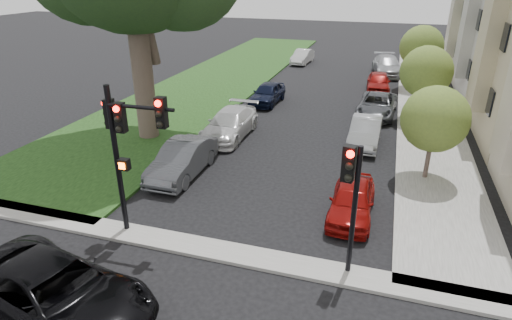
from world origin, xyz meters
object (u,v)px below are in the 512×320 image
(small_tree_c, at_px, (422,47))
(car_cross_near, at_px, (55,292))
(car_parked_3, at_px, (378,82))
(car_parked_6, at_px, (230,124))
(traffic_signal_secondary, at_px, (351,188))
(car_parked_1, at_px, (365,132))
(small_tree_a, at_px, (435,119))
(traffic_signal_main, at_px, (125,136))
(car_parked_0, at_px, (352,200))
(car_parked_7, at_px, (267,93))
(car_parked_5, at_px, (182,159))
(small_tree_b, at_px, (426,72))
(car_parked_9, at_px, (302,57))
(car_parked_4, at_px, (387,66))
(car_parked_2, at_px, (377,105))

(small_tree_c, bearing_deg, car_cross_near, -109.10)
(car_parked_3, relative_size, car_parked_6, 0.81)
(small_tree_c, bearing_deg, traffic_signal_secondary, -96.39)
(traffic_signal_secondary, height_order, car_parked_1, traffic_signal_secondary)
(small_tree_a, distance_m, traffic_signal_main, 12.08)
(car_parked_0, distance_m, car_parked_7, 14.65)
(car_parked_1, distance_m, car_parked_5, 9.51)
(small_tree_c, height_order, car_parked_6, small_tree_c)
(car_parked_6, relative_size, car_parked_7, 1.23)
(small_tree_b, relative_size, car_cross_near, 0.79)
(small_tree_c, xyz_separation_m, car_parked_1, (-2.80, -12.58, -2.40))
(car_parked_9, bearing_deg, car_parked_6, -84.72)
(car_parked_4, bearing_deg, car_parked_7, -132.58)
(car_parked_2, height_order, car_parked_6, car_parked_6)
(traffic_signal_secondary, height_order, car_parked_3, traffic_signal_secondary)
(car_parked_0, xyz_separation_m, car_parked_6, (-7.09, 6.29, 0.07))
(small_tree_c, height_order, traffic_signal_main, traffic_signal_main)
(car_parked_2, bearing_deg, car_parked_6, -136.88)
(car_cross_near, relative_size, car_parked_0, 1.47)
(traffic_signal_main, xyz_separation_m, car_parked_4, (7.36, 27.53, -2.77))
(traffic_signal_secondary, relative_size, car_parked_2, 0.86)
(car_parked_5, bearing_deg, small_tree_b, 46.64)
(car_parked_6, xyz_separation_m, car_parked_7, (0.19, 6.63, -0.03))
(car_cross_near, bearing_deg, car_parked_5, 16.03)
(car_parked_3, bearing_deg, car_parked_2, -91.31)
(small_tree_b, xyz_separation_m, car_parked_1, (-2.80, -4.77, -2.24))
(car_parked_5, bearing_deg, car_parked_7, 87.23)
(car_parked_0, bearing_deg, car_parked_6, 138.49)
(car_parked_4, bearing_deg, car_parked_2, -100.62)
(small_tree_c, xyz_separation_m, car_parked_3, (-2.69, -1.51, -2.41))
(car_parked_9, bearing_deg, car_parked_1, -64.90)
(car_cross_near, relative_size, car_parked_2, 1.18)
(traffic_signal_secondary, bearing_deg, car_parked_4, 89.24)
(traffic_signal_main, bearing_deg, small_tree_a, 37.21)
(car_cross_near, height_order, car_parked_1, car_cross_near)
(car_parked_1, height_order, car_parked_4, car_parked_4)
(car_parked_4, xyz_separation_m, car_parked_9, (-7.88, 2.50, -0.12))
(car_parked_1, relative_size, car_parked_7, 1.03)
(car_parked_1, xyz_separation_m, car_parked_4, (0.56, 16.89, 0.08))
(traffic_signal_main, xyz_separation_m, car_parked_3, (6.91, 21.70, -2.86))
(small_tree_a, xyz_separation_m, car_parked_4, (-2.24, 20.24, -1.95))
(car_parked_2, bearing_deg, car_cross_near, -106.20)
(car_parked_6, bearing_deg, small_tree_b, 31.17)
(small_tree_c, xyz_separation_m, car_cross_near, (-9.43, -27.23, -2.32))
(car_parked_6, bearing_deg, car_parked_3, 60.07)
(traffic_signal_secondary, height_order, car_parked_4, traffic_signal_secondary)
(traffic_signal_secondary, distance_m, car_parked_4, 27.65)
(car_parked_5, bearing_deg, car_parked_2, 55.28)
(car_parked_0, xyz_separation_m, car_parked_7, (-6.90, 12.92, 0.04))
(car_cross_near, bearing_deg, car_parked_6, 13.10)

